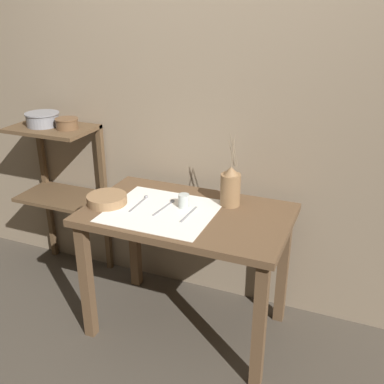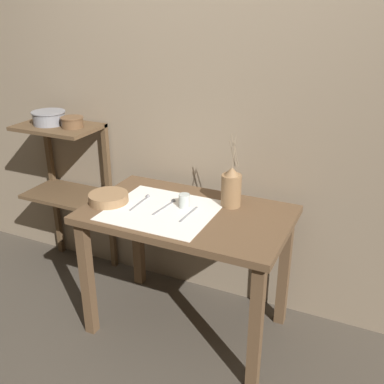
% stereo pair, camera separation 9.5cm
% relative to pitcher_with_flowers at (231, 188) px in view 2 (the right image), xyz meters
% --- Properties ---
extents(ground_plane, '(12.00, 12.00, 0.00)m').
position_rel_pitcher_with_flowers_xyz_m(ground_plane, '(-0.19, -0.17, -0.88)').
color(ground_plane, '#473F35').
extents(stone_wall_back, '(7.00, 0.06, 2.40)m').
position_rel_pitcher_with_flowers_xyz_m(stone_wall_back, '(-0.19, 0.28, 0.32)').
color(stone_wall_back, gray).
rests_on(stone_wall_back, ground_plane).
extents(wooden_table, '(1.12, 0.68, 0.78)m').
position_rel_pitcher_with_flowers_xyz_m(wooden_table, '(-0.19, -0.17, -0.23)').
color(wooden_table, brown).
rests_on(wooden_table, ground_plane).
extents(wooden_shelf_unit, '(0.54, 0.35, 1.09)m').
position_rel_pitcher_with_flowers_xyz_m(wooden_shelf_unit, '(-1.22, 0.09, -0.12)').
color(wooden_shelf_unit, brown).
rests_on(wooden_shelf_unit, ground_plane).
extents(linen_cloth, '(0.57, 0.51, 0.00)m').
position_rel_pitcher_with_flowers_xyz_m(linen_cloth, '(-0.32, -0.22, -0.10)').
color(linen_cloth, white).
rests_on(linen_cloth, wooden_table).
extents(pitcher_with_flowers, '(0.11, 0.11, 0.41)m').
position_rel_pitcher_with_flowers_xyz_m(pitcher_with_flowers, '(0.00, 0.00, 0.00)').
color(pitcher_with_flowers, olive).
rests_on(pitcher_with_flowers, wooden_table).
extents(wooden_bowl, '(0.22, 0.22, 0.05)m').
position_rel_pitcher_with_flowers_xyz_m(wooden_bowl, '(-0.65, -0.25, -0.08)').
color(wooden_bowl, '#8E6B47').
rests_on(wooden_bowl, wooden_table).
extents(glass_tumbler_near, '(0.06, 0.06, 0.08)m').
position_rel_pitcher_with_flowers_xyz_m(glass_tumbler_near, '(-0.22, -0.13, -0.06)').
color(glass_tumbler_near, '#B7C1BC').
rests_on(glass_tumbler_near, wooden_table).
extents(spoon_inner, '(0.02, 0.21, 0.02)m').
position_rel_pitcher_with_flowers_xyz_m(spoon_inner, '(-0.47, -0.14, -0.10)').
color(spoon_inner, gray).
rests_on(spoon_inner, wooden_table).
extents(spoon_outer, '(0.04, 0.21, 0.02)m').
position_rel_pitcher_with_flowers_xyz_m(spoon_outer, '(-0.32, -0.13, -0.10)').
color(spoon_outer, gray).
rests_on(spoon_outer, wooden_table).
extents(fork_outer, '(0.02, 0.20, 0.00)m').
position_rel_pitcher_with_flowers_xyz_m(fork_outer, '(-0.16, -0.21, -0.10)').
color(fork_outer, gray).
rests_on(fork_outer, wooden_table).
extents(metal_pot_large, '(0.22, 0.22, 0.08)m').
position_rel_pitcher_with_flowers_xyz_m(metal_pot_large, '(-1.29, 0.06, 0.25)').
color(metal_pot_large, gray).
rests_on(metal_pot_large, wooden_shelf_unit).
extents(metal_pot_small, '(0.15, 0.15, 0.07)m').
position_rel_pitcher_with_flowers_xyz_m(metal_pot_small, '(-1.10, 0.06, 0.24)').
color(metal_pot_small, brown).
rests_on(metal_pot_small, wooden_shelf_unit).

